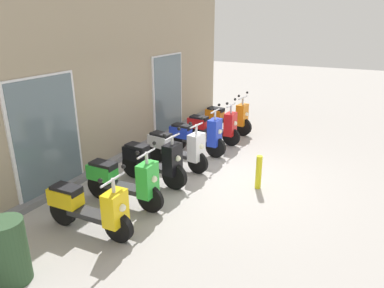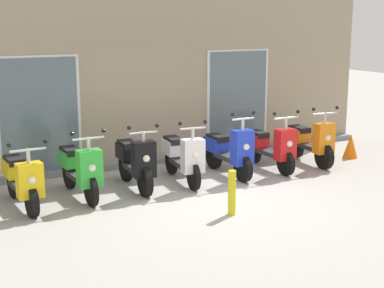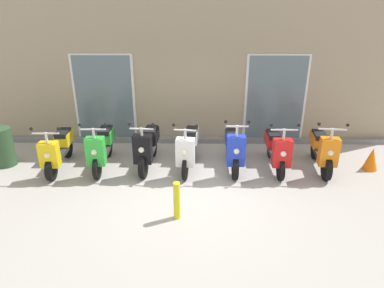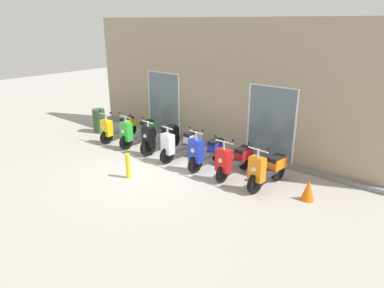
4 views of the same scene
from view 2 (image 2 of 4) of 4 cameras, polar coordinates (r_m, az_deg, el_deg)
ground_plane at (r=9.62m, az=2.06°, el=-5.42°), size 40.00×40.00×0.00m
storefront_facade at (r=11.71m, az=-4.89°, el=7.75°), size 10.91×0.50×4.14m
scooter_yellow at (r=9.44m, az=-16.69°, el=-3.40°), size 0.61×1.60×1.17m
scooter_green at (r=9.70m, az=-11.19°, el=-2.39°), size 0.59×1.65×1.24m
scooter_black at (r=10.07m, az=-5.71°, el=-1.76°), size 0.56×1.61×1.23m
scooter_white at (r=10.42m, az=-0.98°, el=-1.18°), size 0.56×1.65×1.23m
scooter_blue at (r=10.90m, az=3.72°, el=-0.68°), size 0.53×1.59×1.31m
scooter_red at (r=11.41m, az=7.81°, el=-0.19°), size 0.62×1.60×1.25m
scooter_orange at (r=12.02m, az=11.76°, el=0.26°), size 0.63×1.56×1.26m
curb_bollard at (r=8.74m, az=4.01°, el=-4.88°), size 0.12×0.12×0.70m
traffic_cone at (r=12.78m, az=15.59°, el=-0.19°), size 0.32×0.32×0.52m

